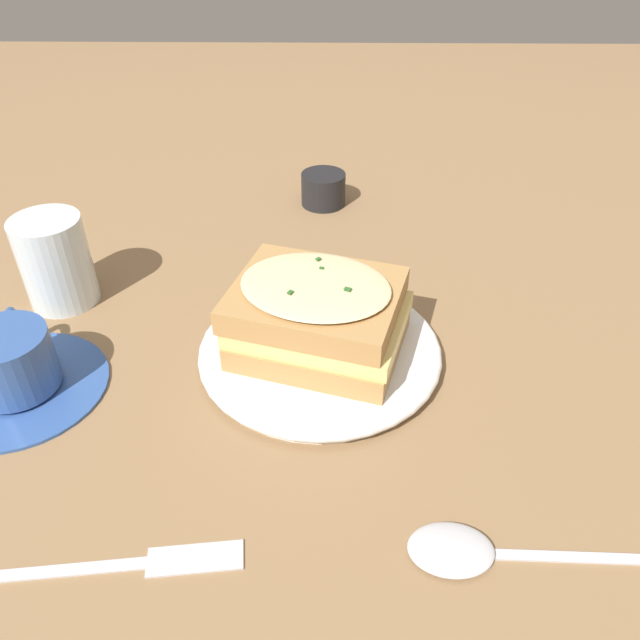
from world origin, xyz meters
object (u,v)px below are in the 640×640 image
at_px(teacup_with_saucer, 13,368).
at_px(fork, 147,562).
at_px(sandwich, 318,316).
at_px(spoon, 465,550).
at_px(condiment_pot, 323,189).
at_px(water_glass, 55,261).
at_px(dinner_plate, 320,351).

distance_m(teacup_with_saucer, fork, 0.23).
distance_m(sandwich, fork, 0.25).
relative_size(spoon, condiment_pot, 2.93).
bearing_deg(spoon, water_glass, 53.14).
bearing_deg(fork, sandwich, 145.70).
relative_size(dinner_plate, water_glass, 2.37).
distance_m(dinner_plate, sandwich, 0.04).
bearing_deg(teacup_with_saucer, sandwich, -98.53).
bearing_deg(teacup_with_saucer, fork, -155.89).
distance_m(dinner_plate, condiment_pot, 0.32).
bearing_deg(sandwich, water_glass, 161.30).
bearing_deg(sandwich, spoon, -63.01).
distance_m(water_glass, fork, 0.35).
bearing_deg(water_glass, sandwich, -18.70).
xyz_separation_m(dinner_plate, water_glass, (-0.27, 0.09, 0.04)).
xyz_separation_m(dinner_plate, fork, (-0.11, -0.21, -0.01)).
bearing_deg(fork, spoon, 86.05).
xyz_separation_m(teacup_with_saucer, spoon, (0.37, -0.16, -0.02)).
bearing_deg(dinner_plate, teacup_with_saucer, -170.72).
height_order(dinner_plate, condiment_pot, condiment_pot).
distance_m(teacup_with_saucer, spoon, 0.40).
distance_m(fork, condiment_pot, 0.55).
xyz_separation_m(fork, spoon, (0.22, 0.01, 0.00)).
height_order(fork, condiment_pot, condiment_pot).
bearing_deg(condiment_pot, sandwich, -90.25).
height_order(water_glass, fork, water_glass).
bearing_deg(spoon, fork, 94.17).
relative_size(dinner_plate, spoon, 1.31).
height_order(water_glass, spoon, water_glass).
xyz_separation_m(teacup_with_saucer, fork, (0.15, -0.17, -0.02)).
xyz_separation_m(fork, condiment_pot, (0.11, 0.53, 0.02)).
distance_m(dinner_plate, spoon, 0.23).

